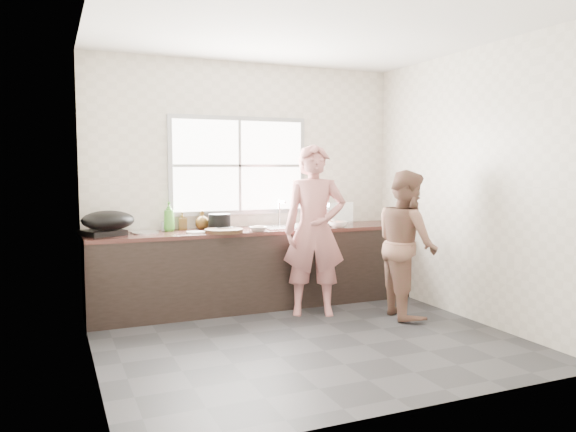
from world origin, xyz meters
name	(u,v)px	position (x,y,z in m)	size (l,w,h in m)	color
floor	(306,339)	(0.00, 0.00, -0.01)	(3.60, 3.20, 0.01)	#2B2B2E
ceiling	(307,30)	(0.00, 0.00, 2.71)	(3.60, 3.20, 0.01)	silver
wall_back	(247,183)	(0.00, 1.60, 1.35)	(3.60, 0.01, 2.70)	beige
wall_left	(89,192)	(-1.80, 0.00, 1.35)	(0.01, 3.20, 2.70)	silver
wall_right	(470,186)	(1.80, 0.00, 1.35)	(0.01, 3.20, 2.70)	silver
wall_front	(417,198)	(0.00, -1.60, 1.35)	(3.60, 0.01, 2.70)	silver
cabinet	(257,269)	(0.00, 1.29, 0.41)	(3.60, 0.62, 0.82)	black
countertop	(257,231)	(0.00, 1.29, 0.84)	(3.60, 0.64, 0.04)	#341A15
sink	(286,227)	(0.35, 1.29, 0.86)	(0.55, 0.45, 0.02)	silver
faucet	(279,213)	(0.35, 1.49, 1.01)	(0.02, 0.02, 0.30)	silver
window_frame	(239,166)	(-0.10, 1.59, 1.55)	(1.60, 0.05, 1.10)	#9EA0A5
window_glazing	(240,166)	(-0.10, 1.57, 1.55)	(1.50, 0.01, 1.00)	white
woman	(314,236)	(0.44, 0.74, 0.82)	(0.60, 0.40, 1.65)	#B9726F
person_side	(407,243)	(1.28, 0.31, 0.75)	(0.73, 0.57, 1.51)	brown
cutting_board	(224,231)	(-0.43, 1.09, 0.88)	(0.39, 0.39, 0.04)	#322113
cleaver	(225,228)	(-0.40, 1.17, 0.90)	(0.21, 0.10, 0.01)	silver
bowl_mince	(258,229)	(-0.06, 1.08, 0.88)	(0.20, 0.20, 0.05)	silver
bowl_crabs	(338,225)	(0.90, 1.08, 0.89)	(0.17, 0.17, 0.05)	white
bowl_held	(301,225)	(0.47, 1.17, 0.89)	(0.21, 0.21, 0.07)	white
black_pot	(219,222)	(-0.40, 1.37, 0.95)	(0.24, 0.24, 0.17)	black
plate_food	(196,232)	(-0.70, 1.17, 0.87)	(0.20, 0.20, 0.02)	silver
bottle_green	(169,217)	(-0.92, 1.45, 1.01)	(0.12, 0.12, 0.31)	#469831
bottle_brown_tall	(182,222)	(-0.77, 1.51, 0.95)	(0.08, 0.08, 0.18)	#473011
bottle_brown_short	(202,220)	(-0.55, 1.52, 0.95)	(0.14, 0.14, 0.18)	#452F11
glass_jar	(165,226)	(-0.96, 1.52, 0.91)	(0.07, 0.07, 0.10)	silver
burner	(103,233)	(-1.60, 1.35, 0.89)	(0.36, 0.36, 0.05)	black
wok	(108,220)	(-1.56, 1.26, 1.02)	(0.50, 0.50, 0.19)	black
dish_rack	(334,214)	(0.97, 1.32, 0.99)	(0.36, 0.25, 0.27)	silver
pot_lid_left	(145,233)	(-1.19, 1.34, 0.87)	(0.27, 0.27, 0.01)	silver
pot_lid_right	(143,232)	(-1.19, 1.46, 0.87)	(0.27, 0.27, 0.01)	silver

